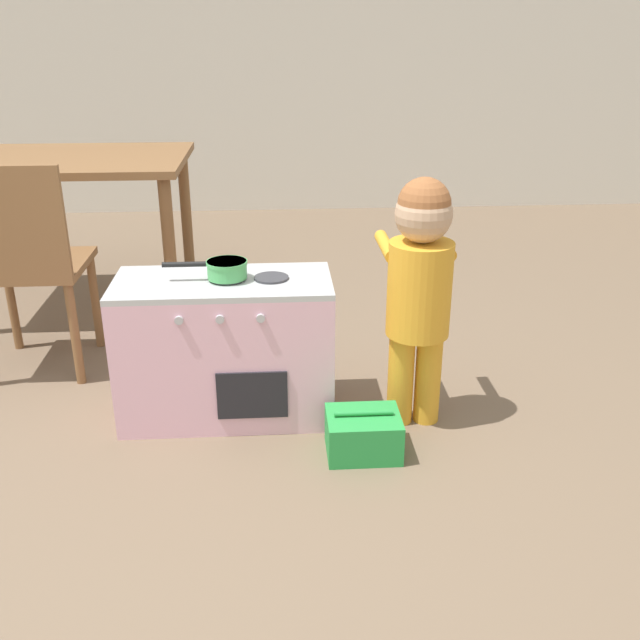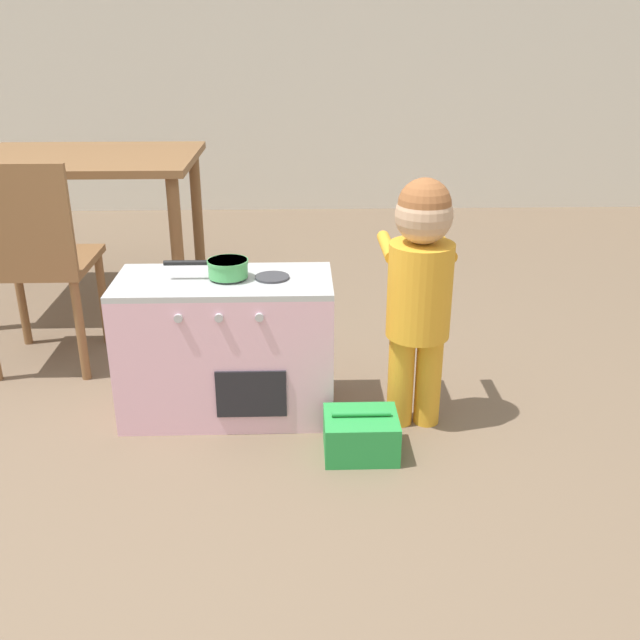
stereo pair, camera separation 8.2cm
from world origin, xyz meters
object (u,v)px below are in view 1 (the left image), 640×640
toy_pot (225,268)px  child_figure (420,277)px  play_kitchen (226,348)px  dining_table (74,178)px  toy_basket (363,434)px  dining_chair_near (26,262)px

toy_pot → child_figure: child_figure is taller
play_kitchen → child_figure: (0.66, -0.10, 0.29)m
child_figure → dining_table: 1.87m
toy_pot → toy_basket: size_ratio=1.19×
play_kitchen → toy_pot: (0.01, 0.00, 0.30)m
child_figure → dining_table: bearing=139.1°
child_figure → toy_basket: 0.55m
dining_chair_near → toy_basket: bearing=-28.8°
toy_pot → dining_chair_near: bearing=154.5°
toy_basket → dining_table: dining_table is taller
dining_table → dining_chair_near: bearing=-91.4°
child_figure → toy_basket: child_figure is taller
play_kitchen → dining_table: dining_table is taller
play_kitchen → toy_basket: play_kitchen is taller
play_kitchen → toy_basket: size_ratio=3.09×
toy_basket → child_figure: bearing=44.7°
child_figure → toy_basket: (-0.20, -0.20, -0.47)m
play_kitchen → toy_pot: toy_pot is taller
play_kitchen → dining_chair_near: 0.89m
dining_table → dining_chair_near: size_ratio=1.23×
play_kitchen → toy_basket: 0.58m
toy_pot → toy_basket: bearing=-34.2°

